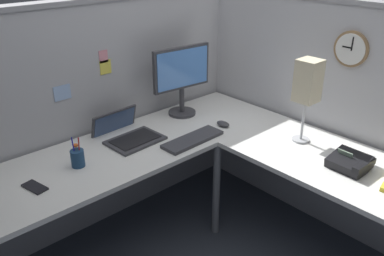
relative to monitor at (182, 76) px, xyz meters
The scene contains 16 objects.
ground_plane 1.24m from the monitor, 113.30° to the right, with size 6.80×6.80×0.00m, color #383D47.
cubicle_wall_back 0.72m from the monitor, 160.06° to the left, with size 2.57×0.12×1.58m.
cubicle_wall_right 1.11m from the monitor, 56.61° to the right, with size 0.12×2.37×1.58m.
desk 0.89m from the monitor, 121.53° to the right, with size 2.35×2.15×0.73m.
monitor is the anchor object (origin of this frame).
laptop 0.59m from the monitor, behind, with size 0.36×0.40×0.22m.
keyboard 0.53m from the monitor, 122.53° to the right, with size 0.43×0.14×0.02m, color #38383D.
computer_mouse 0.45m from the monitor, 79.47° to the right, with size 0.06×0.10×0.03m, color #38383D.
pen_cup 0.98m from the monitor, 169.62° to the right, with size 0.08×0.08×0.18m.
cell_phone 1.26m from the monitor, 169.65° to the right, with size 0.07×0.14×0.01m, color black.
office_phone 1.26m from the monitor, 81.93° to the right, with size 0.20×0.21×0.11m.
desk_lamp_paper 0.89m from the monitor, 71.94° to the right, with size 0.13×0.13×0.53m.
wall_clock 1.12m from the monitor, 60.15° to the right, with size 0.04×0.22×0.22m.
pinned_note_leftmost 0.83m from the monitor, 167.59° to the left, with size 0.11×0.00×0.09m, color #99B7E5.
pinned_note_middle 0.57m from the monitor, 160.54° to the left, with size 0.06×0.00×0.08m, color pink.
pinned_note_rightmost 0.54m from the monitor, 160.24° to the left, with size 0.08×0.00×0.09m, color #EAD84C.
Camera 1 is at (-1.53, -1.44, 1.90)m, focal length 37.93 mm.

